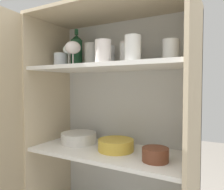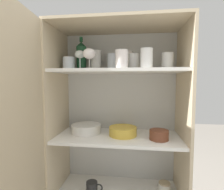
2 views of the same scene
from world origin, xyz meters
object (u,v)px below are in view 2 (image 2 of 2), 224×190
object	(u,v)px
wine_bottle	(81,56)
mixing_bowl_large	(123,131)
serving_bowl_small	(159,134)
coffee_mug_primary	(92,188)
plate_stack_white	(86,129)
storage_jar	(164,188)

from	to	relation	value
wine_bottle	mixing_bowl_large	size ratio (longest dim) A/B	1.26
serving_bowl_small	mixing_bowl_large	bearing A→B (deg)	166.09
wine_bottle	coffee_mug_primary	world-z (taller)	wine_bottle
plate_stack_white	storage_jar	size ratio (longest dim) A/B	2.41
wine_bottle	plate_stack_white	bearing A→B (deg)	-41.72
mixing_bowl_large	serving_bowl_small	bearing A→B (deg)	-13.91
coffee_mug_primary	storage_jar	world-z (taller)	coffee_mug_primary
serving_bowl_small	storage_jar	xyz separation A→B (m)	(0.05, 0.06, -0.40)
serving_bowl_small	wine_bottle	bearing A→B (deg)	167.28
mixing_bowl_large	storage_jar	size ratio (longest dim) A/B	2.15
plate_stack_white	mixing_bowl_large	distance (m)	0.28
wine_bottle	serving_bowl_small	xyz separation A→B (m)	(0.55, -0.12, -0.53)
serving_bowl_small	coffee_mug_primary	world-z (taller)	serving_bowl_small
coffee_mug_primary	plate_stack_white	bearing A→B (deg)	124.81
coffee_mug_primary	storage_jar	xyz separation A→B (m)	(0.50, 0.07, -0.00)
wine_bottle	mixing_bowl_large	bearing A→B (deg)	-11.80
wine_bottle	storage_jar	xyz separation A→B (m)	(0.61, -0.06, -0.93)
mixing_bowl_large	serving_bowl_small	size ratio (longest dim) A/B	1.56
coffee_mug_primary	serving_bowl_small	bearing A→B (deg)	0.61
serving_bowl_small	coffee_mug_primary	size ratio (longest dim) A/B	1.06
mixing_bowl_large	storage_jar	world-z (taller)	mixing_bowl_large
plate_stack_white	storage_jar	xyz separation A→B (m)	(0.57, -0.03, -0.40)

